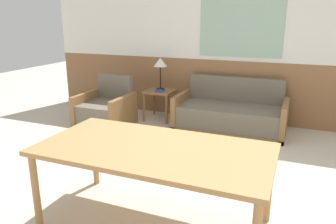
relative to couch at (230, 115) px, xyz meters
The scene contains 8 objects.
ground_plane 2.14m from the couch, 89.06° to the right, with size 16.00×16.00×0.00m, color beige.
wall_back 1.24m from the couch, 86.28° to the left, with size 7.20×0.09×2.70m.
couch is the anchor object (origin of this frame).
armchair 2.03m from the couch, 163.00° to the right, with size 0.79×0.80×0.79m.
side_table 1.27m from the couch, behind, with size 0.48×0.48×0.52m.
table_lamp 1.48m from the couch, behind, with size 0.23×0.23×0.55m.
book_stack 1.26m from the couch, behind, with size 0.16×0.15×0.02m.
dining_table 2.79m from the couch, 91.40° to the right, with size 1.90×0.97×0.72m.
Camera 1 is at (0.94, -2.88, 1.74)m, focal length 35.00 mm.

